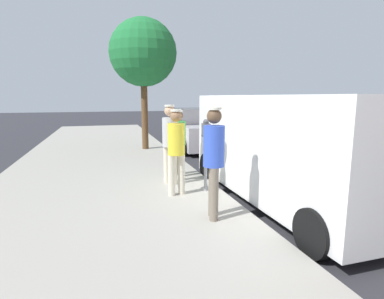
% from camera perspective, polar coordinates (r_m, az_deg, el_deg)
% --- Properties ---
extents(ground_plane, '(80.00, 80.00, 0.00)m').
position_cam_1_polar(ground_plane, '(7.39, 12.04, -7.19)').
color(ground_plane, '#2D2D33').
extents(sidewalk_slab, '(5.00, 32.00, 0.15)m').
position_cam_1_polar(sidewalk_slab, '(6.54, -16.49, -8.94)').
color(sidewalk_slab, '#9E998E').
rests_on(sidewalk_slab, ground).
extents(parking_meter_near, '(0.14, 0.18, 1.52)m').
position_cam_1_polar(parking_meter_near, '(6.41, 2.57, 1.28)').
color(parking_meter_near, gray).
rests_on(parking_meter_near, sidewalk_slab).
extents(pedestrian_in_gray, '(0.34, 0.34, 1.79)m').
position_cam_1_polar(pedestrian_in_gray, '(6.97, -4.08, 2.00)').
color(pedestrian_in_gray, beige).
rests_on(pedestrian_in_gray, sidewalk_slab).
extents(pedestrian_in_green, '(0.34, 0.36, 1.64)m').
position_cam_1_polar(pedestrian_in_green, '(7.71, -2.43, 1.99)').
color(pedestrian_in_green, '#726656').
rests_on(pedestrian_in_green, sidewalk_slab).
extents(pedestrian_in_yellow, '(0.36, 0.34, 1.73)m').
position_cam_1_polar(pedestrian_in_yellow, '(6.14, -2.91, 0.54)').
color(pedestrian_in_yellow, beige).
rests_on(pedestrian_in_yellow, sidewalk_slab).
extents(pedestrian_in_blue, '(0.34, 0.35, 1.81)m').
position_cam_1_polar(pedestrian_in_blue, '(4.94, 4.03, -1.09)').
color(pedestrian_in_blue, '#726656').
rests_on(pedestrian_in_blue, sidewalk_slab).
extents(parked_van, '(2.21, 5.24, 2.15)m').
position_cam_1_polar(parked_van, '(6.44, 17.42, 0.64)').
color(parked_van, white).
rests_on(parked_van, ground).
extents(parked_sedan_behind, '(1.98, 4.42, 1.65)m').
position_cam_1_polar(parked_sedan_behind, '(12.94, 0.74, 3.63)').
color(parked_sedan_behind, '#BCBCC1').
rests_on(parked_sedan_behind, ground).
extents(street_tree, '(2.46, 2.46, 4.79)m').
position_cam_1_polar(street_tree, '(11.95, -9.00, 17.13)').
color(street_tree, brown).
rests_on(street_tree, sidewalk_slab).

